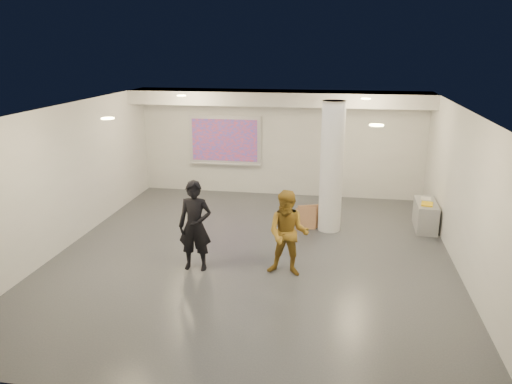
% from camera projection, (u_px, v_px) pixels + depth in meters
% --- Properties ---
extents(floor, '(8.00, 9.00, 0.01)m').
position_uv_depth(floor, '(253.00, 256.00, 10.25)').
color(floor, '#3B3E43').
rests_on(floor, ground).
extents(ceiling, '(8.00, 9.00, 0.01)m').
position_uv_depth(ceiling, '(252.00, 109.00, 9.41)').
color(ceiling, white).
rests_on(ceiling, floor).
extents(wall_back, '(8.00, 0.01, 3.00)m').
position_uv_depth(wall_back, '(280.00, 143.00, 14.09)').
color(wall_back, silver).
rests_on(wall_back, floor).
extents(wall_front, '(8.00, 0.01, 3.00)m').
position_uv_depth(wall_front, '(183.00, 292.00, 5.58)').
color(wall_front, silver).
rests_on(wall_front, floor).
extents(wall_left, '(0.01, 9.00, 3.00)m').
position_uv_depth(wall_left, '(65.00, 177.00, 10.47)').
color(wall_left, silver).
rests_on(wall_left, floor).
extents(wall_right, '(0.01, 9.00, 3.00)m').
position_uv_depth(wall_right, '(466.00, 195.00, 9.19)').
color(wall_right, silver).
rests_on(wall_right, floor).
extents(soffit_band, '(8.00, 1.10, 0.36)m').
position_uv_depth(soffit_band, '(278.00, 98.00, 13.19)').
color(soffit_band, silver).
rests_on(soffit_band, ceiling).
extents(downlight_nw, '(0.22, 0.22, 0.02)m').
position_uv_depth(downlight_nw, '(181.00, 96.00, 12.13)').
color(downlight_nw, '#EBDD87').
rests_on(downlight_nw, ceiling).
extents(downlight_ne, '(0.22, 0.22, 0.02)m').
position_uv_depth(downlight_ne, '(366.00, 99.00, 11.42)').
color(downlight_ne, '#EBDD87').
rests_on(downlight_ne, ceiling).
extents(downlight_sw, '(0.22, 0.22, 0.02)m').
position_uv_depth(downlight_sw, '(108.00, 118.00, 8.35)').
color(downlight_sw, '#EBDD87').
rests_on(downlight_sw, ceiling).
extents(downlight_se, '(0.22, 0.22, 0.02)m').
position_uv_depth(downlight_se, '(377.00, 125.00, 7.64)').
color(downlight_se, '#EBDD87').
rests_on(downlight_se, ceiling).
extents(column, '(0.52, 0.52, 3.00)m').
position_uv_depth(column, '(332.00, 167.00, 11.29)').
color(column, white).
rests_on(column, floor).
extents(projection_screen, '(2.10, 0.13, 1.42)m').
position_uv_depth(projection_screen, '(225.00, 141.00, 14.29)').
color(projection_screen, silver).
rests_on(projection_screen, wall_back).
extents(credenza, '(0.49, 1.12, 0.65)m').
position_uv_depth(credenza, '(425.00, 215.00, 11.69)').
color(credenza, gray).
rests_on(credenza, floor).
extents(papers_stack, '(0.27, 0.33, 0.02)m').
position_uv_depth(papers_stack, '(426.00, 199.00, 11.84)').
color(papers_stack, silver).
rests_on(papers_stack, credenza).
extents(postit_pad, '(0.31, 0.38, 0.03)m').
position_uv_depth(postit_pad, '(427.00, 204.00, 11.42)').
color(postit_pad, yellow).
rests_on(postit_pad, credenza).
extents(cardboard_back, '(0.52, 0.28, 0.57)m').
position_uv_depth(cardboard_back, '(308.00, 217.00, 11.72)').
color(cardboard_back, '#A0704A').
rests_on(cardboard_back, floor).
extents(cardboard_front, '(0.48, 0.23, 0.52)m').
position_uv_depth(cardboard_front, '(306.00, 219.00, 11.67)').
color(cardboard_front, '#A0704A').
rests_on(cardboard_front, floor).
extents(woman, '(0.65, 0.44, 1.75)m').
position_uv_depth(woman, '(195.00, 226.00, 9.43)').
color(woman, black).
rests_on(woman, floor).
extents(man, '(0.84, 0.68, 1.63)m').
position_uv_depth(man, '(288.00, 234.00, 9.21)').
color(man, olive).
rests_on(man, floor).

